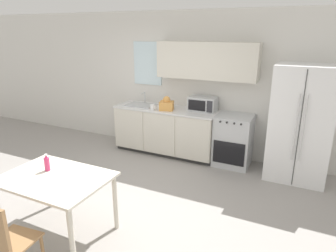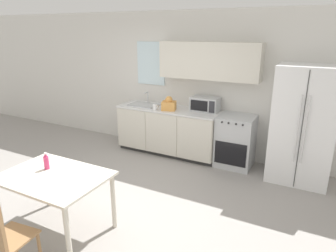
% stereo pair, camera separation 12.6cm
% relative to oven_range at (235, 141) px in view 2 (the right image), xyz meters
% --- Properties ---
extents(ground_plane, '(12.00, 12.00, 0.00)m').
position_rel_oven_range_xyz_m(ground_plane, '(-1.11, -1.97, -0.46)').
color(ground_plane, gray).
extents(wall_back, '(12.00, 0.38, 2.70)m').
position_rel_oven_range_xyz_m(wall_back, '(-1.04, 0.29, 0.97)').
color(wall_back, silver).
rests_on(wall_back, ground_plane).
extents(kitchen_counter, '(2.03, 0.65, 0.91)m').
position_rel_oven_range_xyz_m(kitchen_counter, '(-1.32, -0.02, 0.00)').
color(kitchen_counter, '#333333').
rests_on(kitchen_counter, ground_plane).
extents(oven_range, '(0.63, 0.60, 0.92)m').
position_rel_oven_range_xyz_m(oven_range, '(0.00, 0.00, 0.00)').
color(oven_range, '#B7BABC').
rests_on(oven_range, ground_plane).
extents(refrigerator, '(0.91, 0.74, 1.85)m').
position_rel_oven_range_xyz_m(refrigerator, '(1.06, -0.06, 0.47)').
color(refrigerator, white).
rests_on(refrigerator, ground_plane).
extents(kitchen_sink, '(0.57, 0.39, 0.24)m').
position_rel_oven_range_xyz_m(kitchen_sink, '(-1.88, -0.02, 0.47)').
color(kitchen_sink, '#B7BABC').
rests_on(kitchen_sink, kitchen_counter).
extents(microwave, '(0.51, 0.32, 0.26)m').
position_rel_oven_range_xyz_m(microwave, '(-0.63, 0.11, 0.58)').
color(microwave, '#B7BABC').
rests_on(microwave, kitchen_counter).
extents(coffee_mug, '(0.11, 0.08, 0.10)m').
position_rel_oven_range_xyz_m(coffee_mug, '(-1.49, -0.25, 0.50)').
color(coffee_mug, white).
rests_on(coffee_mug, kitchen_counter).
extents(grocery_bag_0, '(0.30, 0.27, 0.26)m').
position_rel_oven_range_xyz_m(grocery_bag_0, '(-1.26, -0.14, 0.56)').
color(grocery_bag_0, '#DB994C').
rests_on(grocery_bag_0, kitchen_counter).
extents(dining_table, '(1.22, 0.86, 0.75)m').
position_rel_oven_range_xyz_m(dining_table, '(-1.37, -2.83, 0.19)').
color(dining_table, beige).
rests_on(dining_table, ground_plane).
extents(drink_bottle, '(0.06, 0.06, 0.21)m').
position_rel_oven_range_xyz_m(drink_bottle, '(-1.57, -2.74, 0.38)').
color(drink_bottle, '#DB386B').
rests_on(drink_bottle, dining_table).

